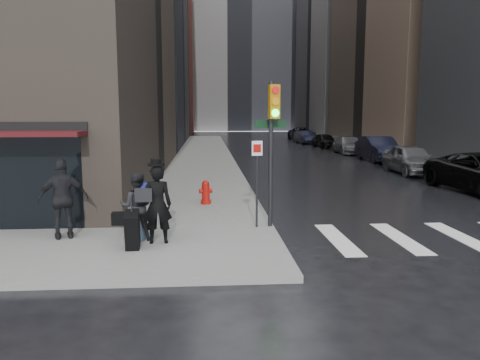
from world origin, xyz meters
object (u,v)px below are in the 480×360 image
object	(u,v)px
man_overcoat	(152,208)
parked_car_2	(379,149)
parked_car_4	(325,141)
parked_car_6	(302,134)
fire_hydrant	(206,193)
man_greycoat	(63,199)
traffic_light	(271,134)
parked_car_3	(349,145)
man_jeans	(136,206)
parked_car_5	(305,137)
parked_car_1	(410,159)

from	to	relation	value
man_overcoat	parked_car_2	xyz separation A→B (m)	(12.46, 19.18, -0.17)
parked_car_4	parked_car_6	xyz separation A→B (m)	(0.33, 12.16, 0.08)
fire_hydrant	parked_car_6	xyz separation A→B (m)	(11.11, 38.72, 0.24)
man_greycoat	traffic_light	size ratio (longest dim) A/B	0.51
fire_hydrant	parked_car_3	size ratio (longest dim) A/B	0.17
parked_car_2	parked_car_4	bearing A→B (deg)	92.78
man_overcoat	fire_hydrant	distance (m)	4.95
man_overcoat	fire_hydrant	size ratio (longest dim) A/B	2.53
fire_hydrant	parked_car_4	distance (m)	28.67
man_jeans	fire_hydrant	world-z (taller)	man_jeans
parked_car_6	parked_car_5	bearing A→B (deg)	-99.72
parked_car_5	parked_car_6	size ratio (longest dim) A/B	0.76
parked_car_2	parked_car_5	xyz separation A→B (m)	(-1.02, 18.24, -0.15)
man_overcoat	parked_car_5	size ratio (longest dim) A/B	0.49
parked_car_1	parked_car_2	size ratio (longest dim) A/B	0.91
parked_car_4	parked_car_3	bearing A→B (deg)	-90.92
man_overcoat	parked_car_1	xyz separation A→B (m)	(11.89, 13.10, -0.22)
traffic_light	fire_hydrant	world-z (taller)	traffic_light
man_overcoat	traffic_light	bearing A→B (deg)	-157.71
parked_car_1	parked_car_3	size ratio (longest dim) A/B	0.96
fire_hydrant	parked_car_6	bearing A→B (deg)	73.99
parked_car_3	parked_car_5	xyz separation A→B (m)	(-0.89, 12.16, -0.01)
parked_car_2	parked_car_3	bearing A→B (deg)	91.78
man_jeans	parked_car_4	xyz separation A→B (m)	(12.41, 30.88, -0.29)
parked_car_1	parked_car_4	distance (m)	18.24
man_greycoat	parked_car_3	distance (m)	28.56
parked_car_4	parked_car_2	bearing A→B (deg)	-91.91
fire_hydrant	parked_car_2	world-z (taller)	parked_car_2
parked_car_1	parked_car_6	bearing A→B (deg)	91.26
parked_car_1	parked_car_4	size ratio (longest dim) A/B	1.16
man_greycoat	parked_car_4	bearing A→B (deg)	-132.87
man_greycoat	parked_car_3	size ratio (longest dim) A/B	0.42
man_jeans	man_greycoat	distance (m)	1.77
man_jeans	parked_car_6	size ratio (longest dim) A/B	0.30
parked_car_3	parked_car_6	bearing A→B (deg)	91.88
parked_car_1	parked_car_2	xyz separation A→B (m)	(0.57, 6.08, 0.05)
man_jeans	parked_car_5	distance (m)	38.82
man_overcoat	fire_hydrant	xyz separation A→B (m)	(1.21, 4.77, -0.49)
traffic_light	parked_car_5	world-z (taller)	traffic_light
man_greycoat	parked_car_1	world-z (taller)	man_greycoat
parked_car_2	parked_car_3	world-z (taller)	parked_car_2
parked_car_6	fire_hydrant	bearing A→B (deg)	-107.52
fire_hydrant	parked_car_5	size ratio (longest dim) A/B	0.20
traffic_light	man_overcoat	bearing A→B (deg)	-166.31
man_jeans	parked_car_6	world-z (taller)	man_jeans
parked_car_3	man_greycoat	bearing A→B (deg)	-118.67
man_jeans	parked_car_3	bearing A→B (deg)	-118.37
parked_car_1	parked_car_6	size ratio (longest dim) A/B	0.84
fire_hydrant	traffic_light	bearing A→B (deg)	-62.69
fire_hydrant	parked_car_5	world-z (taller)	parked_car_5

